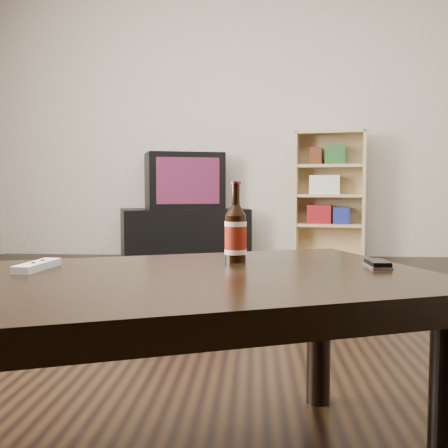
# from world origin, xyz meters

# --- Properties ---
(floor) EXTENTS (5.00, 6.00, 0.01)m
(floor) POSITION_xyz_m (0.00, 0.00, -0.01)
(floor) COLOR black
(floor) RESTS_ON ground
(wall_back) EXTENTS (5.00, 0.02, 2.70)m
(wall_back) POSITION_xyz_m (0.00, 3.01, 1.35)
(wall_back) COLOR #B6AD9F
(wall_back) RESTS_ON ground
(tv_stand) EXTENTS (1.25, 0.88, 0.45)m
(tv_stand) POSITION_xyz_m (-0.69, 2.82, 0.23)
(tv_stand) COLOR black
(tv_stand) RESTS_ON floor
(tv) EXTENTS (0.78, 0.61, 0.51)m
(tv) POSITION_xyz_m (-0.69, 2.82, 0.71)
(tv) COLOR black
(tv) RESTS_ON tv_stand
(bookshelf) EXTENTS (0.66, 0.39, 1.15)m
(bookshelf) POSITION_xyz_m (0.63, 2.84, 0.60)
(bookshelf) COLOR tan
(bookshelf) RESTS_ON floor
(coffee_table) EXTENTS (1.39, 1.09, 0.46)m
(coffee_table) POSITION_xyz_m (-0.24, -0.84, 0.40)
(coffee_table) COLOR black
(coffee_table) RESTS_ON floor
(beer_bottle) EXTENTS (0.07, 0.07, 0.21)m
(beer_bottle) POSITION_xyz_m (-0.08, -0.62, 0.53)
(beer_bottle) COLOR black
(beer_bottle) RESTS_ON coffee_table
(phone) EXTENTS (0.05, 0.09, 0.02)m
(phone) POSITION_xyz_m (0.26, -0.68, 0.46)
(phone) COLOR silver
(phone) RESTS_ON coffee_table
(remote) EXTENTS (0.06, 0.16, 0.02)m
(remote) POSITION_xyz_m (-0.54, -0.77, 0.46)
(remote) COLOR silver
(remote) RESTS_ON coffee_table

